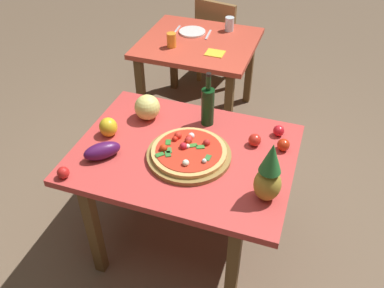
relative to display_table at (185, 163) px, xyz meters
The scene contains 21 objects.
ground_plane 0.64m from the display_table, ahead, with size 10.00×10.00×0.00m, color brown.
display_table is the anchor object (origin of this frame).
background_table 1.38m from the display_table, 105.07° to the left, with size 0.92×0.84×0.72m.
dining_chair 2.02m from the display_table, 100.33° to the left, with size 0.47×0.47×0.85m.
pizza_board 0.11m from the display_table, 42.69° to the right, with size 0.45×0.45×0.03m, color olive.
pizza 0.14m from the display_table, 43.36° to the right, with size 0.40×0.40×0.06m.
wine_bottle 0.36m from the display_table, 81.88° to the left, with size 0.08×0.08×0.34m.
pineapple_left 0.57m from the display_table, 22.12° to the right, with size 0.13×0.13×0.33m.
melon 0.42m from the display_table, 144.66° to the left, with size 0.15×0.15×0.15m, color #E1DB76.
bell_pepper 0.48m from the display_table, behind, with size 0.10×0.10×0.11m, color gold.
eggplant 0.46m from the display_table, 154.28° to the right, with size 0.20×0.09×0.09m, color #471449.
tomato_at_corner 0.65m from the display_table, 142.37° to the right, with size 0.06×0.06×0.06m, color red.
tomato_near_board 0.57m from the display_table, 33.72° to the left, with size 0.06×0.06×0.06m, color red.
tomato_beside_pepper 0.55m from the display_table, 20.17° to the left, with size 0.07×0.07×0.07m, color red.
tomato_by_bottle 0.41m from the display_table, 26.73° to the left, with size 0.07×0.07×0.07m, color red.
drinking_glass_juice 1.29m from the display_table, 114.29° to the left, with size 0.07×0.07×0.11m, color orange.
drinking_glass_water 1.62m from the display_table, 96.30° to the left, with size 0.08×0.08×0.11m, color silver.
dinner_plate 1.54m from the display_table, 107.32° to the left, with size 0.22×0.22×0.02m, color white.
fork_utensil 1.58m from the display_table, 112.17° to the left, with size 0.02×0.18×0.01m, color silver.
knife_utensil 1.50m from the display_table, 102.20° to the left, with size 0.02×0.18×0.01m, color silver.
napkin_folded 1.18m from the display_table, 98.32° to the left, with size 0.14×0.12×0.01m, color yellow.
Camera 1 is at (0.59, -1.60, 2.17)m, focal length 38.24 mm.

